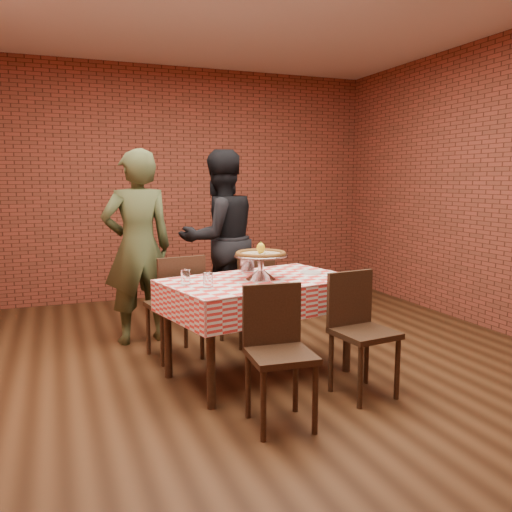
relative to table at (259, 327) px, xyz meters
name	(u,v)px	position (x,y,z in m)	size (l,w,h in m)	color
ground	(246,375)	(-0.10, 0.01, -0.38)	(6.00, 6.00, 0.00)	black
back_wall	(165,184)	(-0.10, 3.01, 1.08)	(5.50, 5.50, 0.00)	brown
table	(259,327)	(0.00, 0.00, 0.00)	(1.38, 0.83, 0.75)	#382516
tablecloth	(259,294)	(0.00, 0.00, 0.26)	(1.42, 0.87, 0.24)	red
pizza_stand	(261,267)	(0.01, -0.01, 0.47)	(0.41, 0.41, 0.18)	silver
pizza	(261,254)	(0.01, -0.01, 0.57)	(0.38, 0.38, 0.03)	beige
lemon	(261,248)	(0.01, -0.01, 0.62)	(0.06, 0.06, 0.08)	yellow
water_glass_left	(208,280)	(-0.46, -0.19, 0.44)	(0.07, 0.07, 0.11)	white
water_glass_right	(186,277)	(-0.58, -0.02, 0.44)	(0.07, 0.07, 0.11)	white
side_plate	(311,273)	(0.47, 0.06, 0.39)	(0.17, 0.17, 0.01)	white
sweetener_packet_a	(334,273)	(0.65, 0.00, 0.39)	(0.05, 0.04, 0.01)	white
sweetener_packet_b	(334,273)	(0.65, 0.00, 0.39)	(0.05, 0.04, 0.01)	white
condiment_caddy	(247,264)	(0.00, 0.27, 0.46)	(0.11, 0.09, 0.15)	silver
chair_near_left	(281,359)	(-0.19, -0.86, 0.05)	(0.38, 0.38, 0.86)	#382516
chair_near_right	(364,336)	(0.54, -0.64, 0.06)	(0.38, 0.38, 0.86)	#382516
chair_far_left	(174,306)	(-0.52, 0.64, 0.07)	(0.41, 0.41, 0.89)	#382516
chair_far_right	(246,297)	(0.18, 0.80, 0.06)	(0.39, 0.39, 0.87)	#382516
diner_olive	(138,247)	(-0.73, 1.19, 0.51)	(0.65, 0.43, 1.78)	#3D4526
diner_black	(220,239)	(0.14, 1.45, 0.53)	(0.88, 0.68, 1.80)	black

